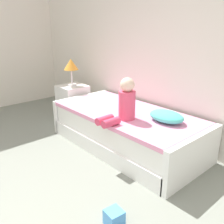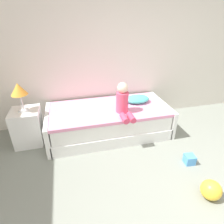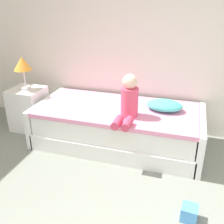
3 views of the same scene
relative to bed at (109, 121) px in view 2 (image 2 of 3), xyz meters
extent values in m
cube|color=silver|center=(0.66, 0.60, 1.20)|extent=(7.20, 0.10, 2.90)
cube|color=white|center=(0.00, 0.00, -0.15)|extent=(2.00, 1.00, 0.20)
cube|color=white|center=(0.00, 0.00, 0.08)|extent=(1.94, 0.94, 0.25)
cube|color=pink|center=(0.00, 0.00, 0.23)|extent=(1.98, 0.98, 0.05)
cube|color=white|center=(-1.02, 0.00, 0.00)|extent=(0.07, 1.00, 0.50)
cube|color=white|center=(1.02, 0.00, 0.00)|extent=(0.07, 1.00, 0.50)
cube|color=white|center=(-1.35, 0.04, 0.05)|extent=(0.44, 0.44, 0.60)
cylinder|color=silver|center=(-1.35, 0.04, 0.37)|extent=(0.15, 0.15, 0.03)
cylinder|color=silver|center=(-1.35, 0.04, 0.50)|extent=(0.02, 0.02, 0.24)
cone|color=#F29E33|center=(-1.35, 0.04, 0.71)|extent=(0.24, 0.24, 0.18)
cylinder|color=#E04C6B|center=(0.19, -0.18, 0.42)|extent=(0.20, 0.20, 0.34)
sphere|color=beige|center=(0.19, -0.18, 0.67)|extent=(0.17, 0.17, 0.17)
cylinder|color=#D83F60|center=(0.13, -0.48, 0.30)|extent=(0.09, 0.22, 0.09)
cylinder|color=#D83F60|center=(0.24, -0.48, 0.30)|extent=(0.09, 0.22, 0.09)
ellipsoid|color=#4CCCBC|center=(0.56, 0.10, 0.32)|extent=(0.44, 0.30, 0.13)
sphere|color=yellow|center=(0.85, -1.64, -0.13)|extent=(0.24, 0.24, 0.24)
cube|color=#4C99E5|center=(0.96, -1.07, -0.18)|extent=(0.15, 0.15, 0.14)
camera|label=1|loc=(2.17, -2.16, 1.32)|focal=39.62mm
camera|label=2|loc=(-0.65, -2.83, 1.72)|focal=30.29mm
camera|label=3|loc=(0.81, -2.88, 1.54)|focal=41.50mm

